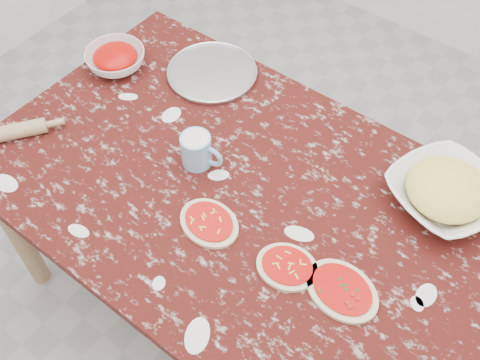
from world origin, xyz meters
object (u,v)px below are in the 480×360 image
(worktable, at_px, (240,206))
(pizza_tray, at_px, (212,73))
(sauce_bowl, at_px, (116,59))
(cheese_bowl, at_px, (445,194))
(flour_mug, at_px, (197,150))
(rolling_pin, at_px, (6,133))

(worktable, distance_m, pizza_tray, 0.53)
(sauce_bowl, bearing_deg, cheese_bowl, 7.74)
(worktable, relative_size, cheese_bowl, 5.11)
(cheese_bowl, height_order, flour_mug, flour_mug)
(worktable, relative_size, pizza_tray, 5.09)
(pizza_tray, distance_m, flour_mug, 0.41)
(pizza_tray, bearing_deg, cheese_bowl, -1.03)
(sauce_bowl, bearing_deg, flour_mug, -17.29)
(pizza_tray, bearing_deg, rolling_pin, -117.17)
(cheese_bowl, relative_size, rolling_pin, 1.24)
(worktable, distance_m, flour_mug, 0.22)
(pizza_tray, xyz_separation_m, sauce_bowl, (-0.30, -0.18, 0.03))
(pizza_tray, height_order, rolling_pin, rolling_pin)
(worktable, height_order, sauce_bowl, sauce_bowl)
(flour_mug, bearing_deg, cheese_bowl, 25.80)
(worktable, height_order, pizza_tray, pizza_tray)
(sauce_bowl, distance_m, flour_mug, 0.54)
(pizza_tray, relative_size, rolling_pin, 1.25)
(flour_mug, bearing_deg, worktable, -2.60)
(sauce_bowl, xyz_separation_m, cheese_bowl, (1.19, 0.16, 0.01))
(cheese_bowl, bearing_deg, rolling_pin, -152.94)
(pizza_tray, distance_m, cheese_bowl, 0.89)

